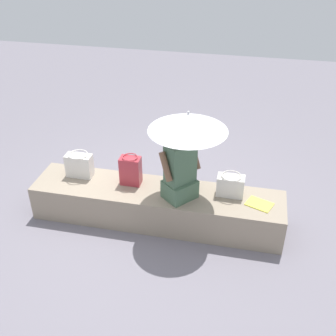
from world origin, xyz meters
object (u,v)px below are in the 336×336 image
(tote_bag_canvas, at_px, (79,165))
(shoulder_bag_spare, at_px, (230,185))
(handbag_black, at_px, (131,170))
(magazine, at_px, (259,204))
(parasol, at_px, (188,122))
(person_seated, at_px, (180,168))

(tote_bag_canvas, xyz_separation_m, shoulder_bag_spare, (-1.84, 0.01, -0.02))
(handbag_black, xyz_separation_m, magazine, (-1.52, 0.10, -0.17))
(tote_bag_canvas, xyz_separation_m, magazine, (-2.18, 0.13, -0.15))
(parasol, bearing_deg, person_seated, 17.23)
(tote_bag_canvas, distance_m, magazine, 2.19)
(shoulder_bag_spare, bearing_deg, person_seated, 17.14)
(person_seated, height_order, tote_bag_canvas, person_seated)
(person_seated, xyz_separation_m, handbag_black, (0.62, -0.15, -0.21))
(magazine, bearing_deg, handbag_black, 17.52)
(shoulder_bag_spare, xyz_separation_m, magazine, (-0.34, 0.12, -0.12))
(tote_bag_canvas, bearing_deg, person_seated, 172.03)
(handbag_black, bearing_deg, tote_bag_canvas, -2.40)
(parasol, bearing_deg, magazine, -178.20)
(person_seated, xyz_separation_m, parasol, (-0.07, -0.02, 0.56))
(person_seated, xyz_separation_m, magazine, (-0.90, -0.05, -0.38))
(parasol, distance_m, handbag_black, 1.04)
(person_seated, bearing_deg, shoulder_bag_spare, -162.86)
(parasol, distance_m, tote_bag_canvas, 1.58)
(tote_bag_canvas, bearing_deg, shoulder_bag_spare, 179.73)
(magazine, bearing_deg, tote_bag_canvas, 17.99)
(person_seated, xyz_separation_m, shoulder_bag_spare, (-0.56, -0.17, -0.26))
(person_seated, bearing_deg, parasol, -162.77)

